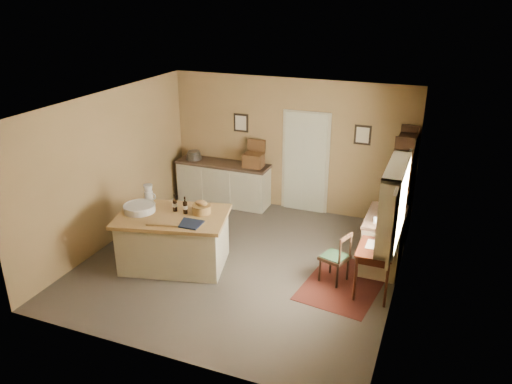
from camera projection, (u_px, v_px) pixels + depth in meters
ground at (242, 262)px, 8.41m from camera, size 5.00×5.00×0.00m
wall_back at (289, 145)px, 10.05m from camera, size 5.00×0.10×2.70m
wall_front at (155, 262)px, 5.75m from camera, size 5.00×0.10×2.70m
wall_left at (110, 169)px, 8.75m from camera, size 0.10×5.00×2.70m
wall_right at (403, 212)px, 7.05m from camera, size 0.10×5.00×2.70m
ceiling at (240, 103)px, 7.39m from camera, size 5.00×5.00×0.00m
door at (305, 162)px, 10.02m from camera, size 0.97×0.06×2.11m
framed_prints at (299, 129)px, 9.83m from camera, size 2.82×0.02×0.38m
window at (397, 203)px, 6.83m from camera, size 0.25×1.99×1.12m
work_island at (173, 238)px, 8.17m from camera, size 1.97×1.52×1.20m
sideboard at (224, 182)px, 10.58m from camera, size 1.99×0.57×1.18m
rug at (344, 283)px, 7.79m from camera, size 1.31×1.73×0.01m
writing_desk at (377, 251)px, 7.39m from camera, size 0.53×0.86×0.82m
desk_chair at (335, 258)px, 7.72m from camera, size 0.49×0.49×0.83m
right_cabinet at (383, 241)px, 8.15m from camera, size 0.61×1.09×0.99m
shelving_unit at (405, 185)px, 8.95m from camera, size 0.34×0.90×2.01m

